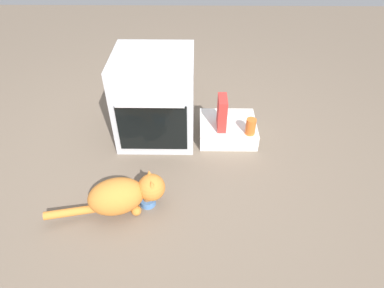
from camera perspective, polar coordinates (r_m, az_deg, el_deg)
ground at (r=2.56m, az=-5.31°, el=-3.95°), size 8.00×8.00×0.00m
oven at (r=2.68m, az=-6.46°, el=8.13°), size 0.62×0.64×0.73m
pantry_cabinet at (r=2.81m, az=6.28°, el=2.65°), size 0.48×0.42×0.14m
food_bowl at (r=2.29m, az=-7.81°, el=-9.88°), size 0.11×0.11×0.07m
cat at (r=2.21m, az=-11.99°, el=-8.73°), size 0.78×0.34×0.27m
sauce_jar at (r=2.63m, az=10.30°, el=3.04°), size 0.08×0.08×0.14m
cereal_box at (r=2.63m, az=5.31°, el=5.47°), size 0.07×0.18×0.28m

